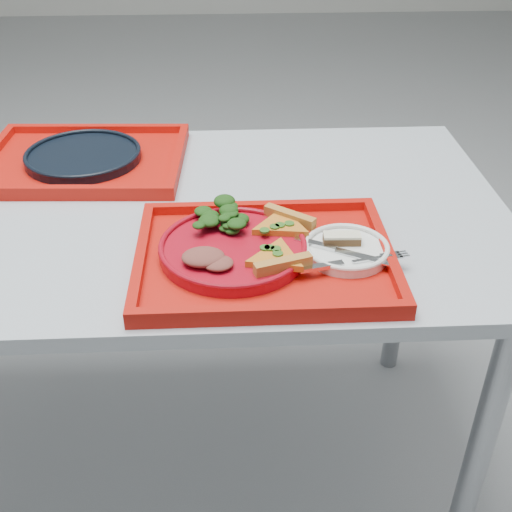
# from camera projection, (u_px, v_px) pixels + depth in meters

# --- Properties ---
(ground) EXTENTS (10.00, 10.00, 0.00)m
(ground) POSITION_uv_depth(u_px,v_px,m) (148.00, 454.00, 1.71)
(ground) COLOR gray
(ground) RESTS_ON ground
(table) EXTENTS (1.60, 0.80, 0.75)m
(table) POSITION_uv_depth(u_px,v_px,m) (118.00, 240.00, 1.34)
(table) COLOR #A8B1BD
(table) RESTS_ON ground
(tray_main) EXTENTS (0.45, 0.35, 0.01)m
(tray_main) POSITION_uv_depth(u_px,v_px,m) (264.00, 260.00, 1.13)
(tray_main) COLOR #B51109
(tray_main) RESTS_ON table
(tray_far) EXTENTS (0.47, 0.37, 0.01)m
(tray_far) POSITION_uv_depth(u_px,v_px,m) (84.00, 163.00, 1.47)
(tray_far) COLOR #B51109
(tray_far) RESTS_ON table
(dinner_plate) EXTENTS (0.26, 0.26, 0.02)m
(dinner_plate) POSITION_uv_depth(u_px,v_px,m) (233.00, 250.00, 1.13)
(dinner_plate) COLOR #A00A1A
(dinner_plate) RESTS_ON tray_main
(side_plate) EXTENTS (0.15, 0.15, 0.01)m
(side_plate) POSITION_uv_depth(u_px,v_px,m) (346.00, 251.00, 1.13)
(side_plate) COLOR white
(side_plate) RESTS_ON tray_main
(navy_plate) EXTENTS (0.26, 0.26, 0.02)m
(navy_plate) POSITION_uv_depth(u_px,v_px,m) (83.00, 157.00, 1.46)
(navy_plate) COLOR black
(navy_plate) RESTS_ON tray_far
(pizza_slice_a) EXTENTS (0.13, 0.14, 0.02)m
(pizza_slice_a) POSITION_uv_depth(u_px,v_px,m) (276.00, 256.00, 1.08)
(pizza_slice_a) COLOR gold
(pizza_slice_a) RESTS_ON dinner_plate
(pizza_slice_b) EXTENTS (0.15, 0.16, 0.02)m
(pizza_slice_b) POSITION_uv_depth(u_px,v_px,m) (281.00, 223.00, 1.17)
(pizza_slice_b) COLOR gold
(pizza_slice_b) RESTS_ON dinner_plate
(salad_heap) EXTENTS (0.09, 0.08, 0.05)m
(salad_heap) POSITION_uv_depth(u_px,v_px,m) (221.00, 214.00, 1.17)
(salad_heap) COLOR black
(salad_heap) RESTS_ON dinner_plate
(meat_portion) EXTENTS (0.07, 0.06, 0.02)m
(meat_portion) POSITION_uv_depth(u_px,v_px,m) (203.00, 257.00, 1.08)
(meat_portion) COLOR brown
(meat_portion) RESTS_ON dinner_plate
(dessert_bar) EXTENTS (0.07, 0.03, 0.02)m
(dessert_bar) POSITION_uv_depth(u_px,v_px,m) (342.00, 239.00, 1.14)
(dessert_bar) COLOR #462A17
(dessert_bar) RESTS_ON side_plate
(knife) EXTENTS (0.17, 0.10, 0.01)m
(knife) POSITION_uv_depth(u_px,v_px,m) (344.00, 251.00, 1.11)
(knife) COLOR silver
(knife) RESTS_ON side_plate
(fork) EXTENTS (0.19, 0.06, 0.01)m
(fork) POSITION_uv_depth(u_px,v_px,m) (351.00, 262.00, 1.09)
(fork) COLOR silver
(fork) RESTS_ON side_plate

